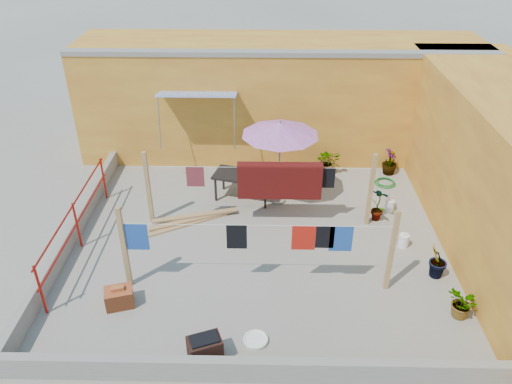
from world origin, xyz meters
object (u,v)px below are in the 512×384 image
Objects in this scene: patio_umbrella at (280,130)px; white_basin at (256,340)px; plant_back_a at (328,161)px; water_jug_a at (404,241)px; water_jug_b at (389,206)px; brick_stack at (119,297)px; outdoor_table at (243,177)px; green_hose at (385,182)px; brazier at (205,349)px.

patio_umbrella reaches higher than white_basin.
water_jug_a is at bearing -67.92° from plant_back_a.
water_jug_a is at bearing -89.36° from water_jug_b.
patio_umbrella reaches higher than plant_back_a.
white_basin is 5.19m from water_jug_b.
brick_stack is (-3.02, -3.67, -1.76)m from patio_umbrella.
water_jug_a is at bearing 41.03° from white_basin.
brick_stack is at bearing -129.41° from patio_umbrella.
outdoor_table reaches higher than water_jug_b.
water_jug_a is 2.71m from green_hose.
white_basin is at bearing -95.95° from patio_umbrella.
outdoor_table is at bearing -148.67° from plant_back_a.
water_jug_a is (3.97, 3.14, -0.09)m from brazier.
water_jug_a reaches higher than water_jug_b.
water_jug_a is at bearing 18.54° from brick_stack.
plant_back_a is (2.22, 1.35, -0.25)m from outdoor_table.
outdoor_table is (-0.87, 0.15, -1.34)m from patio_umbrella.
green_hose is at bearing 86.72° from water_jug_a.
patio_umbrella is at bearing 75.26° from brazier.
outdoor_table reaches higher than water_jug_a.
plant_back_a reaches higher than water_jug_a.
brick_stack reaches higher than green_hose.
patio_umbrella is 6.52× the size of water_jug_b.
outdoor_table is 4.70m from white_basin.
brazier is 1.47× the size of white_basin.
water_jug_b is (5.68, 3.31, -0.04)m from brick_stack.
brazier is 1.92× the size of water_jug_b.
white_basin is (2.55, -0.83, -0.15)m from brick_stack.
patio_umbrella is 3.68m from water_jug_a.
brazier is at bearing -35.34° from brick_stack.
brazier is 5.06m from water_jug_a.
water_jug_b reaches higher than white_basin.
outdoor_table reaches higher than brazier.
green_hose is (3.31, 5.44, -0.00)m from white_basin.
brazier is at bearing -94.79° from outdoor_table.
patio_umbrella is at bearing 50.59° from brick_stack.
green_hose is at bearing 82.55° from water_jug_b.
patio_umbrella is 1.37× the size of outdoor_table.
outdoor_table is 2.20× the size of plant_back_a.
green_hose is at bearing -20.78° from plant_back_a.
patio_umbrella reaches higher than green_hose.
brazier reaches higher than green_hose.
brick_stack is at bearing -119.41° from outdoor_table.
water_jug_b is 0.60× the size of green_hose.
white_basin is at bearing -121.27° from green_hose.
brick_stack is 6.58m from water_jug_b.
brazier is 6.02m from water_jug_b.
water_jug_a is 1.40m from water_jug_b.
plant_back_a is at bearing 112.08° from water_jug_a.
white_basin is 4.18m from water_jug_a.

